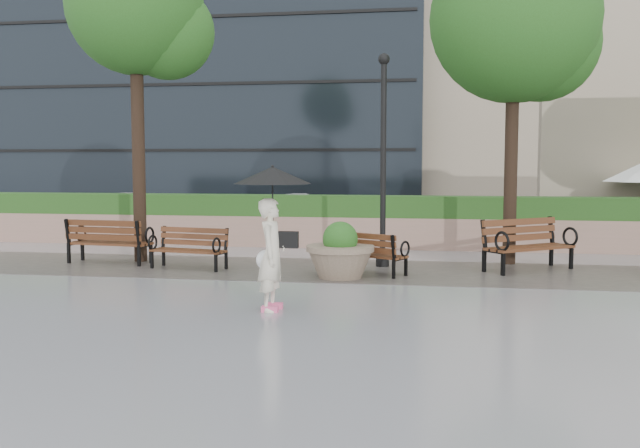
% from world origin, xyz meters
% --- Properties ---
extents(ground, '(100.00, 100.00, 0.00)m').
position_xyz_m(ground, '(0.00, 0.00, 0.00)').
color(ground, gray).
rests_on(ground, ground).
extents(cobble_strip, '(28.00, 3.20, 0.01)m').
position_xyz_m(cobble_strip, '(0.00, 3.00, 0.01)').
color(cobble_strip, '#383330').
rests_on(cobble_strip, ground).
extents(hedge_wall, '(24.00, 0.80, 1.35)m').
position_xyz_m(hedge_wall, '(0.00, 7.00, 0.66)').
color(hedge_wall, '#9D7365').
rests_on(hedge_wall, ground).
extents(asphalt_street, '(40.00, 7.00, 0.00)m').
position_xyz_m(asphalt_street, '(0.00, 11.00, 0.00)').
color(asphalt_street, black).
rests_on(asphalt_street, ground).
extents(bench_0, '(1.88, 0.92, 0.97)m').
position_xyz_m(bench_0, '(-5.42, 3.14, 0.29)').
color(bench_0, '#573019').
rests_on(bench_0, ground).
extents(bench_1, '(1.66, 0.91, 0.85)m').
position_xyz_m(bench_1, '(-3.44, 2.66, 0.25)').
color(bench_1, '#573019').
rests_on(bench_1, ground).
extents(bench_2, '(1.65, 1.30, 0.84)m').
position_xyz_m(bench_2, '(0.29, 2.62, 0.25)').
color(bench_2, '#573019').
rests_on(bench_2, ground).
extents(bench_3, '(2.01, 1.80, 1.05)m').
position_xyz_m(bench_3, '(3.47, 3.58, 0.31)').
color(bench_3, '#573019').
rests_on(bench_3, ground).
extents(planter_left, '(1.30, 1.30, 1.09)m').
position_xyz_m(planter_left, '(-0.19, 2.02, 0.43)').
color(planter_left, '#7F6B56').
rests_on(planter_left, ground).
extents(lamppost, '(0.28, 0.28, 4.46)m').
position_xyz_m(lamppost, '(0.50, 3.66, 1.98)').
color(lamppost, black).
rests_on(lamppost, ground).
extents(tree_0, '(3.12, 2.97, 7.07)m').
position_xyz_m(tree_0, '(-4.75, 3.65, 5.42)').
color(tree_0, black).
rests_on(tree_0, ground).
extents(tree_1, '(3.63, 3.56, 7.03)m').
position_xyz_m(tree_1, '(3.33, 4.58, 5.10)').
color(tree_1, black).
rests_on(tree_1, ground).
extents(car_left, '(4.38, 2.15, 1.23)m').
position_xyz_m(car_left, '(-7.84, 10.27, 0.61)').
color(car_left, silver).
rests_on(car_left, ground).
extents(car_right, '(3.79, 1.74, 1.20)m').
position_xyz_m(car_right, '(-2.40, 10.68, 0.60)').
color(car_right, silver).
rests_on(car_right, ground).
extents(pedestrian, '(1.17, 1.17, 2.14)m').
position_xyz_m(pedestrian, '(-0.79, -1.04, 1.30)').
color(pedestrian, '#EBE1C6').
rests_on(pedestrian, ground).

